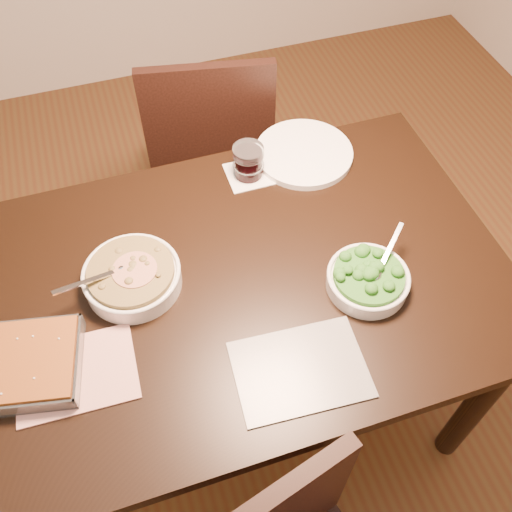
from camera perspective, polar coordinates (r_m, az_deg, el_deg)
ground at (r=2.08m, az=-1.82°, el=-14.16°), size 4.00×4.00×0.00m
table at (r=1.50m, az=-2.45°, el=-4.41°), size 1.40×0.90×0.75m
magazine_a at (r=1.35m, az=-17.53°, el=-11.14°), size 0.27×0.20×0.01m
magazine_b at (r=1.30m, az=4.43°, el=-11.24°), size 0.31×0.23×0.01m
coaster at (r=1.66m, az=-0.75°, el=8.17°), size 0.12×0.12×0.00m
stew_bowl at (r=1.42m, az=-12.29°, el=-1.99°), size 0.26×0.24×0.09m
broccoli_bowl at (r=1.42m, az=11.13°, el=-2.28°), size 0.20×0.20×0.08m
baking_dish at (r=1.38m, az=-23.12°, el=-10.09°), size 0.33×0.27×0.05m
wine_tumbler at (r=1.62m, az=-0.77°, el=9.49°), size 0.09×0.09×0.10m
dinner_plate at (r=1.72m, az=4.80°, el=10.20°), size 0.29×0.29×0.02m
chair_far at (r=2.12m, az=-4.58°, el=11.17°), size 0.50×0.50×0.91m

